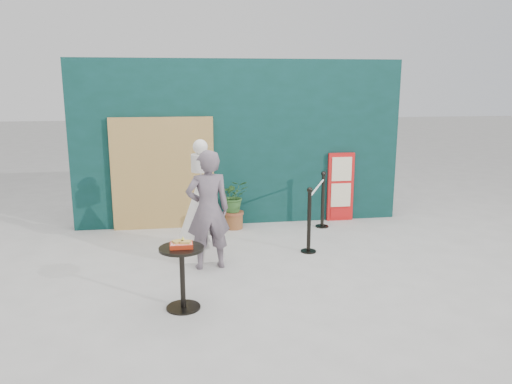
# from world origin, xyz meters

# --- Properties ---
(ground) EXTENTS (60.00, 60.00, 0.00)m
(ground) POSITION_xyz_m (0.00, 0.00, 0.00)
(ground) COLOR #ADAAA5
(ground) RESTS_ON ground
(back_wall) EXTENTS (6.00, 0.30, 3.00)m
(back_wall) POSITION_xyz_m (0.00, 3.15, 1.50)
(back_wall) COLOR #0A2E29
(back_wall) RESTS_ON ground
(bamboo_fence) EXTENTS (1.80, 0.08, 2.00)m
(bamboo_fence) POSITION_xyz_m (-1.40, 2.94, 1.00)
(bamboo_fence) COLOR tan
(bamboo_fence) RESTS_ON ground
(woman) EXTENTS (0.67, 0.49, 1.70)m
(woman) POSITION_xyz_m (-0.74, 0.83, 0.85)
(woman) COLOR slate
(woman) RESTS_ON ground
(menu_board) EXTENTS (0.50, 0.07, 1.30)m
(menu_board) POSITION_xyz_m (1.90, 2.95, 0.65)
(menu_board) COLOR red
(menu_board) RESTS_ON ground
(statue) EXTENTS (0.70, 0.70, 1.78)m
(statue) POSITION_xyz_m (-0.80, 1.34, 0.73)
(statue) COLOR silver
(statue) RESTS_ON ground
(cafe_table) EXTENTS (0.52, 0.52, 0.75)m
(cafe_table) POSITION_xyz_m (-1.12, -0.44, 0.50)
(cafe_table) COLOR black
(cafe_table) RESTS_ON ground
(food_basket) EXTENTS (0.26, 0.19, 0.11)m
(food_basket) POSITION_xyz_m (-1.12, -0.44, 0.79)
(food_basket) COLOR #AA2912
(food_basket) RESTS_ON cafe_table
(planter) EXTENTS (0.53, 0.46, 0.89)m
(planter) POSITION_xyz_m (-0.17, 2.72, 0.52)
(planter) COLOR brown
(planter) RESTS_ON ground
(stanchion_barrier) EXTENTS (0.84, 1.54, 1.03)m
(stanchion_barrier) POSITION_xyz_m (1.14, 1.91, 0.49)
(stanchion_barrier) COLOR black
(stanchion_barrier) RESTS_ON ground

